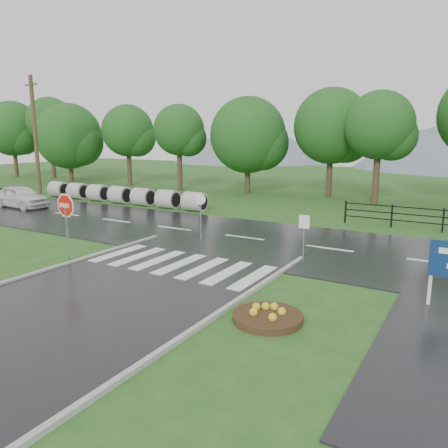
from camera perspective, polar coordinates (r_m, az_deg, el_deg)
The scene contains 14 objects.
ground at distance 12.59m, azimuth -19.59°, elevation -10.83°, with size 120.00×120.00×0.00m, color #26551C.
main_road at distance 20.13m, azimuth 2.66°, elevation -1.88°, with size 90.00×8.00×0.04m, color black.
walkway at distance 12.25m, azimuth 25.75°, elevation -11.96°, with size 2.20×11.00×0.04m, color #262629.
crosswalk at distance 16.01m, azimuth -5.78°, elevation -5.21°, with size 6.50×2.80×0.02m.
fence_west at distance 23.69m, azimuth 26.73°, elevation 0.71°, with size 9.58×0.08×1.20m.
hills at distance 75.30m, azimuth 25.16°, elevation -5.22°, with size 102.00×48.00×48.00m.
treeline at distance 32.70m, azimuth 15.83°, elevation 2.86°, with size 83.20×5.20×10.00m.
culvert_pipes at distance 31.33m, azimuth -13.44°, elevation 3.73°, with size 13.90×1.20×1.20m.
stop_sign at distance 17.08m, azimuth -19.95°, elevation 1.54°, with size 1.22×0.07×2.73m.
flower_bed at distance 11.40m, azimuth 5.73°, elevation -11.84°, with size 1.81×1.81×0.36m.
reg_sign_small at distance 16.12m, azimuth 10.42°, elevation -0.60°, with size 0.41×0.06×1.83m.
reg_sign_round at distance 19.24m, azimuth -3.08°, elevation 1.70°, with size 0.50×0.09×2.18m.
car_white at distance 31.64m, azimuth -24.90°, elevation 1.95°, with size 4.31×1.73×1.47m, color white.
utility_pole_west at distance 38.41m, azimuth -23.43°, elevation 10.63°, with size 1.65×0.32×9.26m.
Camera 1 is at (9.13, -7.33, 4.63)m, focal length 35.00 mm.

